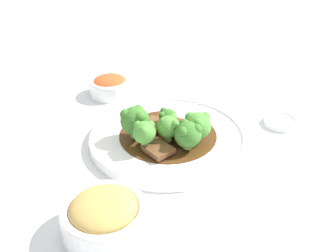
# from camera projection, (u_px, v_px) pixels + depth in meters

# --- Properties ---
(ground_plane) EXTENTS (4.00, 4.00, 0.00)m
(ground_plane) POSITION_uv_depth(u_px,v_px,m) (168.00, 141.00, 0.74)
(ground_plane) COLOR silver
(main_plate) EXTENTS (0.29, 0.29, 0.02)m
(main_plate) POSITION_uv_depth(u_px,v_px,m) (168.00, 137.00, 0.74)
(main_plate) COLOR white
(main_plate) RESTS_ON ground_plane
(beef_strip_0) EXTENTS (0.06, 0.06, 0.01)m
(beef_strip_0) POSITION_uv_depth(u_px,v_px,m) (153.00, 126.00, 0.74)
(beef_strip_0) COLOR brown
(beef_strip_0) RESTS_ON main_plate
(beef_strip_1) EXTENTS (0.06, 0.06, 0.01)m
(beef_strip_1) POSITION_uv_depth(u_px,v_px,m) (159.00, 149.00, 0.68)
(beef_strip_1) COLOR brown
(beef_strip_1) RESTS_ON main_plate
(beef_strip_2) EXTENTS (0.06, 0.07, 0.01)m
(beef_strip_2) POSITION_uv_depth(u_px,v_px,m) (184.00, 131.00, 0.73)
(beef_strip_2) COLOR #56331E
(beef_strip_2) RESTS_ON main_plate
(beef_strip_3) EXTENTS (0.05, 0.08, 0.01)m
(beef_strip_3) POSITION_uv_depth(u_px,v_px,m) (176.00, 119.00, 0.76)
(beef_strip_3) COLOR brown
(beef_strip_3) RESTS_ON main_plate
(broccoli_floret_0) EXTENTS (0.05, 0.05, 0.05)m
(broccoli_floret_0) POSITION_uv_depth(u_px,v_px,m) (198.00, 125.00, 0.70)
(broccoli_floret_0) COLOR #7FA84C
(broccoli_floret_0) RESTS_ON main_plate
(broccoli_floret_1) EXTENTS (0.05, 0.05, 0.06)m
(broccoli_floret_1) POSITION_uv_depth(u_px,v_px,m) (135.00, 120.00, 0.70)
(broccoli_floret_1) COLOR #7FA84C
(broccoli_floret_1) RESTS_ON main_plate
(broccoli_floret_2) EXTENTS (0.03, 0.03, 0.04)m
(broccoli_floret_2) POSITION_uv_depth(u_px,v_px,m) (165.00, 117.00, 0.73)
(broccoli_floret_2) COLOR #7FA84C
(broccoli_floret_2) RESTS_ON main_plate
(broccoli_floret_3) EXTENTS (0.04, 0.04, 0.05)m
(broccoli_floret_3) POSITION_uv_depth(u_px,v_px,m) (144.00, 132.00, 0.67)
(broccoli_floret_3) COLOR #7FA84C
(broccoli_floret_3) RESTS_ON main_plate
(broccoli_floret_4) EXTENTS (0.04, 0.04, 0.05)m
(broccoli_floret_4) POSITION_uv_depth(u_px,v_px,m) (171.00, 126.00, 0.69)
(broccoli_floret_4) COLOR #8EB756
(broccoli_floret_4) RESTS_ON main_plate
(broccoli_floret_5) EXTENTS (0.05, 0.05, 0.05)m
(broccoli_floret_5) POSITION_uv_depth(u_px,v_px,m) (188.00, 134.00, 0.67)
(broccoli_floret_5) COLOR #8EB756
(broccoli_floret_5) RESTS_ON main_plate
(serving_spoon) EXTENTS (0.23, 0.15, 0.01)m
(serving_spoon) POSITION_uv_depth(u_px,v_px,m) (191.00, 109.00, 0.80)
(serving_spoon) COLOR silver
(serving_spoon) RESTS_ON main_plate
(side_bowl_kimchi) EXTENTS (0.09, 0.09, 0.05)m
(side_bowl_kimchi) POSITION_uv_depth(u_px,v_px,m) (110.00, 86.00, 0.89)
(side_bowl_kimchi) COLOR white
(side_bowl_kimchi) RESTS_ON ground_plane
(side_bowl_appetizer) EXTENTS (0.12, 0.12, 0.06)m
(side_bowl_appetizer) POSITION_uv_depth(u_px,v_px,m) (104.00, 216.00, 0.53)
(side_bowl_appetizer) COLOR white
(side_bowl_appetizer) RESTS_ON ground_plane
(sauce_dish) EXTENTS (0.07, 0.07, 0.01)m
(sauce_dish) POSITION_uv_depth(u_px,v_px,m) (281.00, 122.00, 0.79)
(sauce_dish) COLOR white
(sauce_dish) RESTS_ON ground_plane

